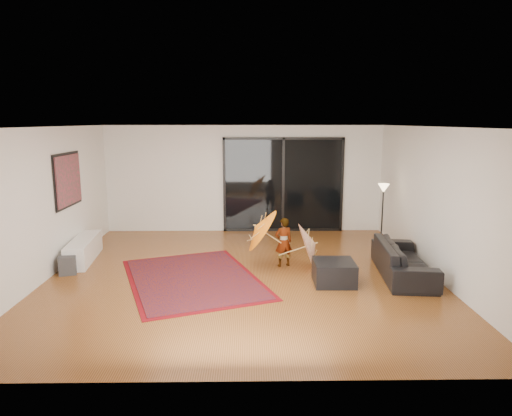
{
  "coord_description": "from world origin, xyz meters",
  "views": [
    {
      "loc": [
        0.12,
        -8.04,
        2.8
      ],
      "look_at": [
        0.26,
        0.85,
        1.1
      ],
      "focal_mm": 32.0,
      "sensor_mm": 36.0,
      "label": 1
    }
  ],
  "objects_px": {
    "media_console": "(84,249)",
    "child": "(284,242)",
    "ottoman": "(334,272)",
    "sofa": "(403,260)"
  },
  "relations": [
    {
      "from": "media_console",
      "to": "sofa",
      "type": "bearing_deg",
      "value": -15.68
    },
    {
      "from": "sofa",
      "to": "ottoman",
      "type": "bearing_deg",
      "value": 111.91
    },
    {
      "from": "child",
      "to": "ottoman",
      "type": "bearing_deg",
      "value": 111.47
    },
    {
      "from": "media_console",
      "to": "ottoman",
      "type": "distance_m",
      "value": 5.07
    },
    {
      "from": "media_console",
      "to": "ottoman",
      "type": "height_order",
      "value": "media_console"
    },
    {
      "from": "ottoman",
      "to": "child",
      "type": "distance_m",
      "value": 1.31
    },
    {
      "from": "sofa",
      "to": "media_console",
      "type": "bearing_deg",
      "value": 85.88
    },
    {
      "from": "sofa",
      "to": "ottoman",
      "type": "height_order",
      "value": "sofa"
    },
    {
      "from": "child",
      "to": "sofa",
      "type": "bearing_deg",
      "value": 146.76
    },
    {
      "from": "media_console",
      "to": "child",
      "type": "distance_m",
      "value": 4.08
    }
  ]
}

